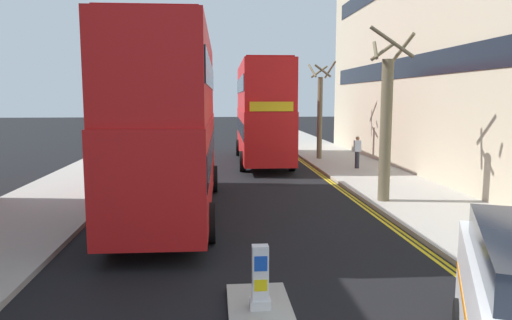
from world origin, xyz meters
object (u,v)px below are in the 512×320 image
(double_decker_bus_oncoming, at_px, (262,110))
(keep_left_bollard, at_px, (260,280))
(pedestrian_far, at_px, (357,152))
(double_decker_bus_away, at_px, (171,119))

(double_decker_bus_oncoming, bearing_deg, keep_left_bollard, -95.72)
(double_decker_bus_oncoming, xyz_separation_m, pedestrian_far, (4.49, -3.62, -2.04))
(keep_left_bollard, distance_m, double_decker_bus_away, 8.18)
(keep_left_bollard, xyz_separation_m, double_decker_bus_oncoming, (1.94, 19.32, 2.42))
(keep_left_bollard, relative_size, double_decker_bus_oncoming, 0.10)
(double_decker_bus_away, distance_m, pedestrian_far, 12.00)
(double_decker_bus_away, xyz_separation_m, double_decker_bus_oncoming, (4.05, 11.79, 0.00))
(keep_left_bollard, distance_m, double_decker_bus_oncoming, 19.57)
(double_decker_bus_away, relative_size, pedestrian_far, 6.69)
(double_decker_bus_away, xyz_separation_m, pedestrian_far, (8.54, 8.18, -2.04))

